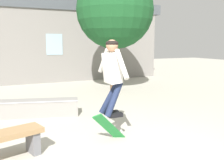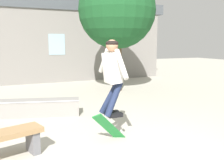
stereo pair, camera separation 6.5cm
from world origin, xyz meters
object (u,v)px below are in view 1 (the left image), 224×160
at_px(tree_right, 115,11).
at_px(skater, 112,71).
at_px(skateboard_flipping, 109,128).
at_px(skate_ledge, 33,108).

height_order(tree_right, skater, tree_right).
bearing_deg(tree_right, skateboard_flipping, -116.63).
bearing_deg(skate_ledge, tree_right, 49.84).
distance_m(skater, skateboard_flipping, 1.00).
relative_size(tree_right, skate_ledge, 2.00).
bearing_deg(skateboard_flipping, tree_right, 45.82).
height_order(skate_ledge, skateboard_flipping, skateboard_flipping).
bearing_deg(skater, tree_right, 64.76).
distance_m(skate_ledge, skater, 2.58).
height_order(skate_ledge, skater, skater).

